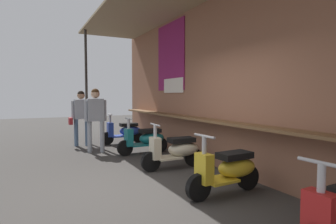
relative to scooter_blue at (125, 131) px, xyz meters
name	(u,v)px	position (x,y,z in m)	size (l,w,h in m)	color
ground_plane	(145,189)	(4.32, -1.08, -0.39)	(33.19, 33.19, 0.00)	#383533
market_stall_facade	(236,68)	(4.31, 0.81, 1.69)	(11.85, 2.23, 3.79)	#8C5B44
scooter_blue	(125,131)	(0.00, 0.00, 0.00)	(0.47, 1.40, 0.97)	#233D9E
scooter_teal	(146,139)	(1.74, 0.00, 0.00)	(0.46, 1.40, 0.97)	#197075
scooter_cream	(176,150)	(3.42, 0.00, 0.00)	(0.46, 1.40, 0.97)	beige
scooter_yellow	(229,169)	(5.12, 0.00, 0.00)	(0.47, 1.40, 0.97)	gold
shopper_with_handbag	(81,112)	(-0.19, -1.33, 0.64)	(0.26, 0.66, 1.68)	slate
shopper_browsing	(96,113)	(0.96, -1.14, 0.68)	(0.23, 0.58, 1.73)	#999EA8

